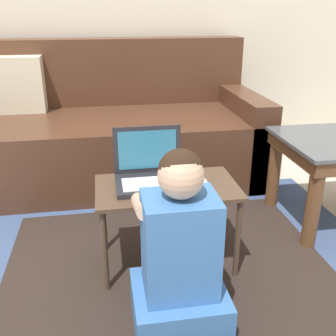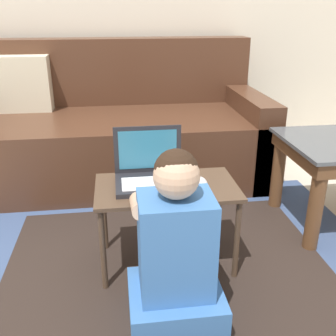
{
  "view_description": "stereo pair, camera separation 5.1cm",
  "coord_description": "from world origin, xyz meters",
  "px_view_note": "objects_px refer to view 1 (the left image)",
  "views": [
    {
      "loc": [
        -0.27,
        -1.5,
        1.08
      ],
      "look_at": [
        -0.01,
        0.03,
        0.45
      ],
      "focal_mm": 42.0,
      "sensor_mm": 36.0,
      "label": 1
    },
    {
      "loc": [
        -0.22,
        -1.5,
        1.08
      ],
      "look_at": [
        -0.01,
        0.03,
        0.45
      ],
      "focal_mm": 42.0,
      "sensor_mm": 36.0,
      "label": 2
    }
  ],
  "objects_px": {
    "laptop_desk": "(167,196)",
    "couch": "(109,132)",
    "person_seated": "(179,256)",
    "computer_mouse": "(200,182)",
    "laptop": "(150,175)"
  },
  "relations": [
    {
      "from": "laptop_desk",
      "to": "couch",
      "type": "bearing_deg",
      "value": 101.05
    },
    {
      "from": "person_seated",
      "to": "computer_mouse",
      "type": "bearing_deg",
      "value": 65.01
    },
    {
      "from": "laptop_desk",
      "to": "computer_mouse",
      "type": "relative_size",
      "value": 5.29
    },
    {
      "from": "laptop",
      "to": "person_seated",
      "type": "height_order",
      "value": "person_seated"
    },
    {
      "from": "laptop_desk",
      "to": "person_seated",
      "type": "height_order",
      "value": "person_seated"
    },
    {
      "from": "computer_mouse",
      "to": "person_seated",
      "type": "distance_m",
      "value": 0.38
    },
    {
      "from": "laptop_desk",
      "to": "computer_mouse",
      "type": "height_order",
      "value": "computer_mouse"
    },
    {
      "from": "couch",
      "to": "person_seated",
      "type": "bearing_deg",
      "value": -82.29
    },
    {
      "from": "couch",
      "to": "person_seated",
      "type": "distance_m",
      "value": 1.47
    },
    {
      "from": "couch",
      "to": "computer_mouse",
      "type": "bearing_deg",
      "value": -72.71
    },
    {
      "from": "computer_mouse",
      "to": "person_seated",
      "type": "bearing_deg",
      "value": -114.99
    },
    {
      "from": "couch",
      "to": "person_seated",
      "type": "height_order",
      "value": "couch"
    },
    {
      "from": "couch",
      "to": "computer_mouse",
      "type": "xyz_separation_m",
      "value": [
        0.35,
        -1.12,
        0.1
      ]
    },
    {
      "from": "couch",
      "to": "laptop_desk",
      "type": "xyz_separation_m",
      "value": [
        0.21,
        -1.09,
        0.04
      ]
    },
    {
      "from": "laptop",
      "to": "person_seated",
      "type": "relative_size",
      "value": 0.43
    }
  ]
}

